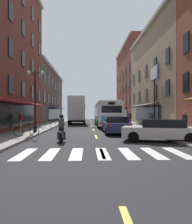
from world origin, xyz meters
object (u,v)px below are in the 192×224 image
billboard_sign (154,81)px  bicycle_near (48,125)px  box_truck (77,111)px  motorcycle_rider (61,130)px  pedestrian_mid (130,118)px  sedan_mid (115,125)px  pedestrian_far (128,117)px  pedestrian_near (20,120)px  street_lamp_twin (35,98)px  sedan_near (161,130)px  transit_bus (106,114)px  sedan_far (78,118)px  bicycle_mid (27,131)px  pedestrian_rear (185,123)px

billboard_sign → bicycle_near: 12.87m
billboard_sign → box_truck: bearing=136.5°
motorcycle_rider → pedestrian_mid: (7.82, 18.27, 0.28)m
sedan_mid → motorcycle_rider: motorcycle_rider is taller
pedestrian_far → pedestrian_near: bearing=49.6°
box_truck → pedestrian_mid: 8.13m
billboard_sign → street_lamp_twin: size_ratio=1.37×
pedestrian_near → billboard_sign: bearing=-40.0°
billboard_sign → sedan_near: billboard_sign is taller
box_truck → motorcycle_rider: size_ratio=3.48×
billboard_sign → sedan_mid: 9.64m
billboard_sign → street_lamp_twin: bearing=-151.9°
bicycle_near → pedestrian_mid: bearing=40.7°
billboard_sign → transit_bus: size_ratio=0.57×
sedan_far → pedestrian_near: (-4.40, -23.63, 0.36)m
sedan_mid → bicycle_near: (-6.39, 4.45, -0.22)m
bicycle_mid → pedestrian_far: (10.37, 17.98, 0.54)m
transit_bus → sedan_far: transit_bus is taller
transit_bus → sedan_mid: 9.76m
box_truck → pedestrian_far: box_truck is taller
billboard_sign → sedan_far: 22.18m
bicycle_mid → street_lamp_twin: street_lamp_twin is taller
transit_bus → pedestrian_mid: transit_bus is taller
pedestrian_mid → pedestrian_far: (-0.01, 1.46, 0.05)m
street_lamp_twin → pedestrian_mid: bearing=51.3°
bicycle_near → sedan_mid: bearing=-34.9°
pedestrian_mid → bicycle_mid: bearing=-45.8°
pedestrian_mid → pedestrian_rear: 16.38m
bicycle_mid → street_lamp_twin: bearing=93.6°
pedestrian_near → pedestrian_far: 17.59m
pedestrian_mid → street_lamp_twin: bearing=-52.4°
box_truck → pedestrian_rear: box_truck is taller
box_truck → sedan_mid: size_ratio=1.51×
billboard_sign → motorcycle_rider: (-9.24, -11.47, -4.68)m
sedan_far → bicycle_near: bearing=-95.9°
sedan_far → bicycle_near: size_ratio=2.64×
sedan_near → motorcycle_rider: size_ratio=2.33×
sedan_mid → pedestrian_near: 8.89m
sedan_mid → bicycle_mid: sedan_mid is taller
bicycle_mid → sedan_mid: bearing=26.3°
motorcycle_rider → pedestrian_far: 21.22m
pedestrian_far → street_lamp_twin: 18.17m
sedan_far → pedestrian_far: 13.83m
pedestrian_far → street_lamp_twin: (-10.58, -14.65, 1.92)m
motorcycle_rider → pedestrian_near: (-4.65, 7.32, 0.32)m
bicycle_near → box_truck: bearing=77.0°
bicycle_near → sedan_far: bearing=84.1°
pedestrian_far → pedestrian_rear: pedestrian_far is taller
bicycle_mid → pedestrian_rear: (10.97, 0.15, 0.51)m
sedan_far → bicycle_near: 21.68m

